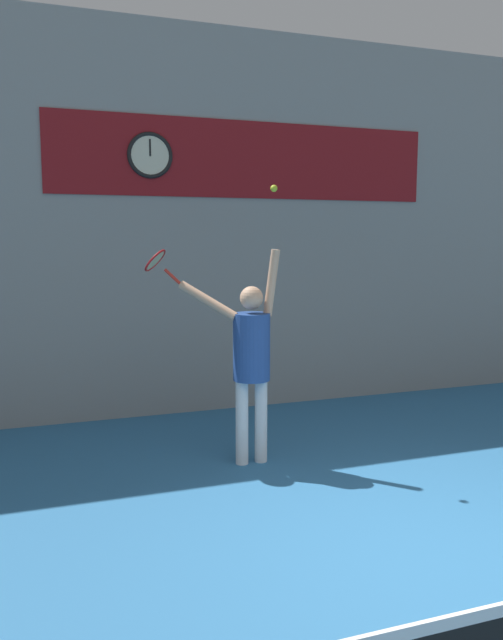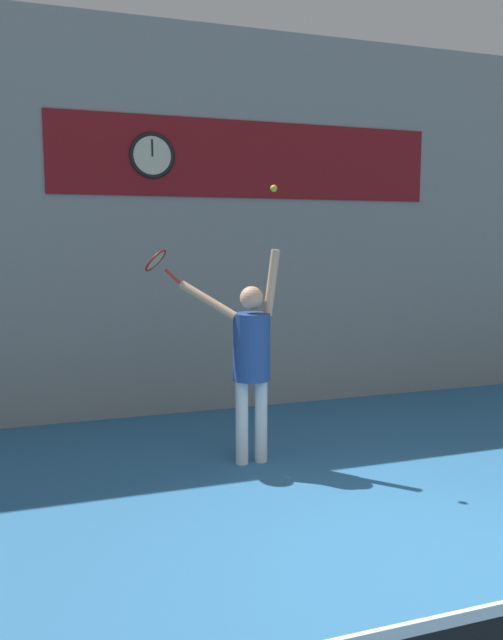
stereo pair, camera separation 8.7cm
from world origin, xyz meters
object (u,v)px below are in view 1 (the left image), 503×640
object	(u,v)px
scoreboard_clock	(150,155)
tennis_player	(251,353)
tennis_ball	(274,188)
tennis_racket	(157,262)

from	to	relation	value
scoreboard_clock	tennis_player	world-z (taller)	scoreboard_clock
tennis_ball	tennis_player	bearing A→B (deg)	147.86
tennis_racket	tennis_ball	size ratio (longest dim) A/B	6.16
tennis_player	tennis_ball	xyz separation A→B (m)	(0.20, -0.12, 1.64)
scoreboard_clock	tennis_player	xyz separation A→B (m)	(0.62, -2.04, -2.19)
tennis_player	tennis_ball	bearing A→B (deg)	-32.14
tennis_player	tennis_ball	size ratio (longest dim) A/B	32.19
scoreboard_clock	tennis_racket	world-z (taller)	scoreboard_clock
scoreboard_clock	tennis_player	size ratio (longest dim) A/B	0.26
tennis_racket	scoreboard_clock	bearing A→B (deg)	81.49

